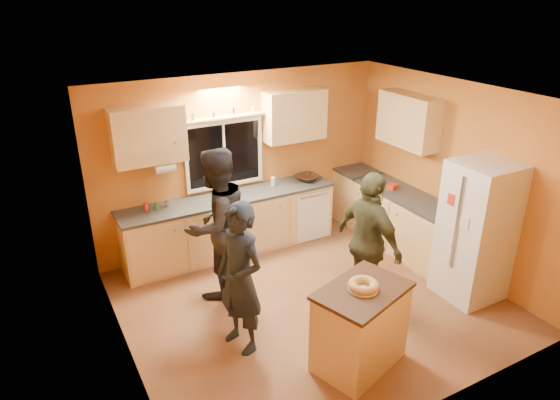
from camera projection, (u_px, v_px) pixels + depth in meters
ground at (311, 302)px, 6.36m from camera, size 4.50×4.50×0.00m
room_shell at (305, 171)px, 6.10m from camera, size 4.54×4.04×2.61m
back_counter at (253, 219)px, 7.55m from camera, size 4.23×0.62×0.90m
right_counter at (405, 223)px, 7.44m from camera, size 0.62×1.84×0.90m
refrigerator at (476, 231)px, 6.19m from camera, size 0.72×0.70×1.80m
island at (360, 327)px, 5.15m from camera, size 1.11×0.91×0.93m
bundt_pastry at (363, 285)px, 4.95m from camera, size 0.31×0.31×0.09m
person_left at (240, 279)px, 5.26m from camera, size 0.57×0.72×1.72m
person_center at (217, 224)px, 6.19m from camera, size 1.17×1.05×1.96m
person_right at (369, 242)px, 5.96m from camera, size 0.51×1.06×1.76m
mixing_bowl at (307, 178)px, 7.79m from camera, size 0.41×0.41×0.08m
utensil_crock at (225, 190)px, 7.22m from camera, size 0.14×0.14×0.17m
potted_plant at (447, 204)px, 6.59m from camera, size 0.34×0.31×0.31m
red_box at (392, 187)px, 7.47m from camera, size 0.19×0.17×0.07m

